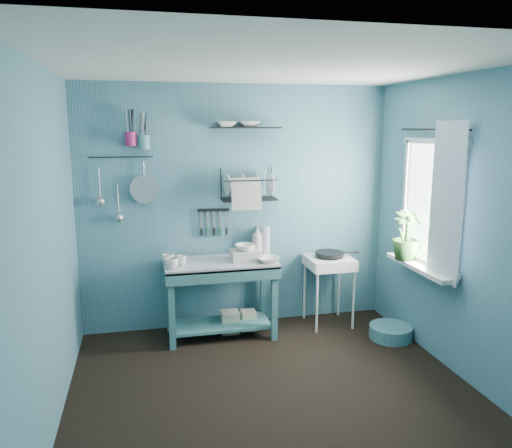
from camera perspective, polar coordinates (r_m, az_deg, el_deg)
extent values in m
plane|color=black|center=(4.19, 2.03, -18.62)|extent=(3.20, 3.20, 0.00)
plane|color=silver|center=(3.67, 2.31, 17.69)|extent=(3.20, 3.20, 0.00)
plane|color=#3D6D7E|center=(5.17, -2.15, 1.87)|extent=(3.20, 0.00, 3.20)
plane|color=#3D6D7E|center=(2.38, 11.71, -9.53)|extent=(3.20, 0.00, 3.20)
plane|color=#3D6D7E|center=(3.67, -22.76, -2.83)|extent=(0.00, 3.00, 3.00)
plane|color=#3D6D7E|center=(4.42, 22.62, -0.57)|extent=(0.00, 3.00, 3.00)
cube|color=#346A6E|center=(5.05, -4.07, -8.49)|extent=(1.16, 0.68, 0.78)
imported|color=silver|center=(4.72, -9.62, -4.48)|extent=(0.12, 0.12, 0.10)
imported|color=silver|center=(4.82, -8.50, -4.13)|extent=(0.14, 0.14, 0.09)
imported|color=silver|center=(4.87, -9.97, -3.99)|extent=(0.17, 0.17, 0.10)
cube|color=#BAB7AA|center=(4.95, -1.23, -3.59)|extent=(0.28, 0.22, 0.10)
imported|color=silver|center=(4.93, -1.24, -2.68)|extent=(0.20, 0.19, 0.06)
imported|color=#BAB7AA|center=(5.17, 0.12, -1.81)|extent=(0.11, 0.12, 0.30)
cylinder|color=silver|center=(5.21, 1.14, -1.81)|extent=(0.09, 0.09, 0.28)
imported|color=silver|center=(4.87, 1.39, -4.10)|extent=(0.22, 0.22, 0.05)
cube|color=silver|center=(5.39, 8.28, -7.54)|extent=(0.46, 0.46, 0.73)
cylinder|color=black|center=(5.27, 8.40, -3.37)|extent=(0.30, 0.30, 0.03)
cube|color=black|center=(5.10, -4.87, 1.59)|extent=(0.32, 0.04, 0.03)
cube|color=black|center=(5.03, -0.83, 4.56)|extent=(0.58, 0.33, 0.32)
cube|color=black|center=(5.02, -1.14, 10.96)|extent=(0.72, 0.29, 0.01)
imported|color=silver|center=(4.98, -3.44, 10.85)|extent=(0.22, 0.22, 0.05)
imported|color=silver|center=(5.03, -0.73, 10.79)|extent=(0.26, 0.26, 0.06)
cylinder|color=#AD1F5C|center=(4.94, -14.12, 9.42)|extent=(0.11, 0.11, 0.13)
cylinder|color=teal|center=(4.94, -12.70, 9.12)|extent=(0.11, 0.11, 0.13)
cylinder|color=#A9ADB1|center=(5.00, -12.63, 3.91)|extent=(0.28, 0.03, 0.28)
cylinder|color=#A9ADB1|center=(5.02, -17.47, 4.42)|extent=(0.01, 0.01, 0.30)
cylinder|color=#A9ADB1|center=(5.03, -15.49, 2.66)|extent=(0.01, 0.01, 0.30)
cylinder|color=black|center=(5.00, -15.18, 7.39)|extent=(0.60, 0.01, 0.01)
plane|color=white|center=(4.76, 19.49, 2.26)|extent=(0.00, 1.10, 1.10)
cube|color=silver|center=(4.83, 18.18, -4.69)|extent=(0.16, 0.95, 0.04)
plane|color=silver|center=(4.47, 20.87, 2.27)|extent=(0.00, 1.35, 1.35)
cylinder|color=black|center=(4.68, 19.54, 10.12)|extent=(0.02, 1.05, 0.02)
imported|color=#2F5A24|center=(4.94, 16.73, -1.26)|extent=(0.28, 0.28, 0.47)
cube|color=tan|center=(5.21, -3.00, -11.11)|extent=(0.18, 0.18, 0.22)
cube|color=tan|center=(5.28, -0.88, -10.92)|extent=(0.15, 0.15, 0.20)
cylinder|color=teal|center=(5.26, 15.13, -11.84)|extent=(0.42, 0.42, 0.13)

